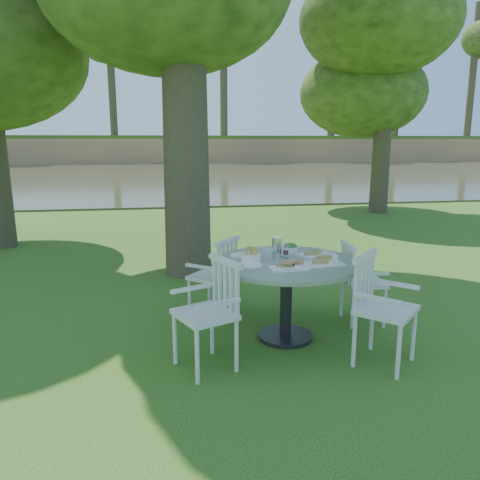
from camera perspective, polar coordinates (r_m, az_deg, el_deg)
name	(u,v)px	position (r m, az deg, el deg)	size (l,w,h in m)	color
ground	(243,314)	(5.60, 0.34, -8.96)	(140.00, 140.00, 0.00)	#1D430E
table	(287,276)	(4.75, 5.69, -4.36)	(1.44, 1.44, 0.82)	black
chair_ne	(356,277)	(5.35, 13.95, -4.34)	(0.46, 0.49, 0.90)	silver
chair_nw	(219,271)	(5.34, -2.55, -3.85)	(0.64, 0.64, 0.93)	silver
chair_sw	(214,305)	(4.20, -3.16, -7.88)	(0.62, 0.64, 0.98)	silver
chair_se	(376,300)	(4.45, 16.22, -7.04)	(0.69, 0.69, 1.00)	silver
tableware	(281,256)	(4.77, 5.01, -1.90)	(1.14, 0.86, 0.21)	white
river	(177,176)	(28.24, -7.73, 7.79)	(100.00, 28.00, 0.12)	#363821
far_bank	(171,84)	(46.59, -8.43, 18.30)	(100.00, 18.00, 15.20)	#987247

